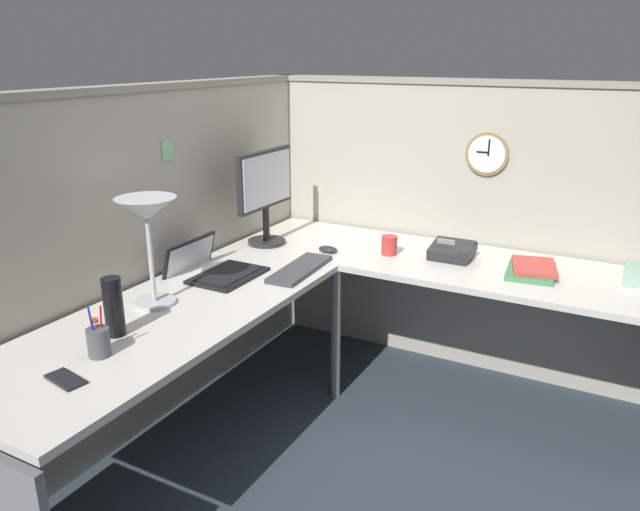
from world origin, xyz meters
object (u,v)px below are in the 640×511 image
at_px(tissue_box, 638,275).
at_px(book_stack, 532,270).
at_px(thermos_flask, 114,307).
at_px(computer_mouse, 328,249).
at_px(keyboard, 300,269).
at_px(pen_cup, 99,341).
at_px(desk_lamp_dome, 147,218).
at_px(cell_phone, 66,379).
at_px(wall_clock, 487,154).
at_px(coffee_mug, 389,245).
at_px(laptop, 211,269).
at_px(monitor, 265,190).
at_px(office_phone, 453,252).

bearing_deg(tissue_box, book_stack, 100.41).
bearing_deg(thermos_flask, computer_mouse, -10.53).
distance_m(keyboard, book_stack, 1.08).
bearing_deg(computer_mouse, tissue_box, -80.16).
xyz_separation_m(computer_mouse, pen_cup, (-1.37, 0.15, 0.04)).
bearing_deg(thermos_flask, desk_lamp_dome, 15.34).
xyz_separation_m(keyboard, cell_phone, (-1.23, 0.14, -0.01)).
bearing_deg(pen_cup, desk_lamp_dome, 19.38).
bearing_deg(pen_cup, wall_clock, -22.96).
height_order(pen_cup, coffee_mug, pen_cup).
height_order(laptop, book_stack, laptop).
xyz_separation_m(monitor, book_stack, (0.18, -1.34, -0.27)).
height_order(book_stack, wall_clock, wall_clock).
distance_m(monitor, wall_clock, 1.16).
distance_m(computer_mouse, coffee_mug, 0.31).
distance_m(laptop, computer_mouse, 0.63).
xyz_separation_m(book_stack, wall_clock, (0.36, 0.34, 0.46)).
xyz_separation_m(desk_lamp_dome, book_stack, (1.11, -1.29, -0.34)).
xyz_separation_m(pen_cup, tissue_box, (1.62, -1.57, -0.01)).
bearing_deg(cell_phone, desk_lamp_dome, 27.72).
bearing_deg(desk_lamp_dome, computer_mouse, -18.01).
height_order(keyboard, wall_clock, wall_clock).
xyz_separation_m(computer_mouse, book_stack, (0.17, -0.98, 0.00)).
distance_m(computer_mouse, tissue_box, 1.44).
relative_size(pen_cup, book_stack, 0.57).
distance_m(coffee_mug, wall_clock, 0.69).
bearing_deg(office_phone, keyboard, 132.02).
bearing_deg(keyboard, desk_lamp_dome, 149.38).
relative_size(coffee_mug, tissue_box, 0.80).
xyz_separation_m(laptop, desk_lamp_dome, (-0.40, -0.02, 0.34)).
distance_m(office_phone, tissue_box, 0.82).
bearing_deg(desk_lamp_dome, coffee_mug, -29.16).
height_order(computer_mouse, wall_clock, wall_clock).
distance_m(office_phone, book_stack, 0.39).
relative_size(monitor, wall_clock, 2.27).
xyz_separation_m(coffee_mug, wall_clock, (0.40, -0.36, 0.43)).
xyz_separation_m(cell_phone, wall_clock, (2.06, -0.77, 0.48)).
bearing_deg(monitor, coffee_mug, -77.78).
bearing_deg(office_phone, coffee_mug, 105.34).
relative_size(laptop, pen_cup, 2.12).
bearing_deg(laptop, tissue_box, -65.73).
height_order(keyboard, desk_lamp_dome, desk_lamp_dome).
bearing_deg(cell_phone, office_phone, -11.70).
bearing_deg(office_phone, thermos_flask, 150.13).
relative_size(computer_mouse, pen_cup, 0.58).
bearing_deg(tissue_box, desk_lamp_dome, 124.55).
height_order(cell_phone, coffee_mug, coffee_mug).
relative_size(computer_mouse, cell_phone, 0.72).
bearing_deg(desk_lamp_dome, thermos_flask, -164.66).
bearing_deg(tissue_box, wall_clock, 70.33).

